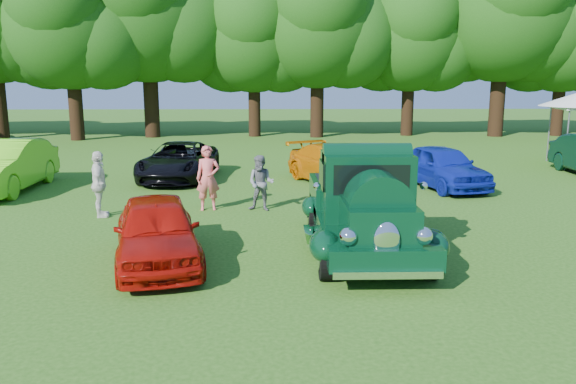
{
  "coord_description": "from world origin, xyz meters",
  "views": [
    {
      "loc": [
        -0.52,
        -10.84,
        3.46
      ],
      "look_at": [
        -0.21,
        1.04,
        1.1
      ],
      "focal_mm": 35.0,
      "sensor_mm": 36.0,
      "label": 1
    }
  ],
  "objects_px": {
    "back_car_blue": "(442,167)",
    "spectator_white": "(99,184)",
    "back_car_orange": "(336,165)",
    "spectator_grey": "(261,183)",
    "hero_pickup": "(363,208)",
    "back_car_lime": "(5,166)",
    "red_convertible": "(157,231)",
    "back_car_black": "(179,161)",
    "spectator_pink": "(208,178)"
  },
  "relations": [
    {
      "from": "back_car_orange",
      "to": "spectator_white",
      "type": "xyz_separation_m",
      "value": [
        -6.59,
        -4.58,
        0.19
      ]
    },
    {
      "from": "back_car_blue",
      "to": "spectator_white",
      "type": "height_order",
      "value": "spectator_white"
    },
    {
      "from": "spectator_grey",
      "to": "spectator_white",
      "type": "bearing_deg",
      "value": -157.33
    },
    {
      "from": "hero_pickup",
      "to": "spectator_white",
      "type": "distance_m",
      "value": 7.01
    },
    {
      "from": "spectator_pink",
      "to": "spectator_grey",
      "type": "height_order",
      "value": "spectator_pink"
    },
    {
      "from": "back_car_lime",
      "to": "spectator_grey",
      "type": "distance_m",
      "value": 8.67
    },
    {
      "from": "back_car_lime",
      "to": "spectator_white",
      "type": "height_order",
      "value": "spectator_white"
    },
    {
      "from": "back_car_lime",
      "to": "spectator_grey",
      "type": "relative_size",
      "value": 3.29
    },
    {
      "from": "hero_pickup",
      "to": "back_car_black",
      "type": "xyz_separation_m",
      "value": [
        -5.22,
        8.68,
        -0.23
      ]
    },
    {
      "from": "red_convertible",
      "to": "spectator_pink",
      "type": "relative_size",
      "value": 2.17
    },
    {
      "from": "back_car_lime",
      "to": "spectator_white",
      "type": "relative_size",
      "value": 2.89
    },
    {
      "from": "back_car_lime",
      "to": "back_car_black",
      "type": "height_order",
      "value": "back_car_lime"
    },
    {
      "from": "back_car_orange",
      "to": "spectator_white",
      "type": "distance_m",
      "value": 8.03
    },
    {
      "from": "back_car_black",
      "to": "back_car_blue",
      "type": "bearing_deg",
      "value": -6.85
    },
    {
      "from": "hero_pickup",
      "to": "back_car_lime",
      "type": "bearing_deg",
      "value": 147.58
    },
    {
      "from": "red_convertible",
      "to": "spectator_grey",
      "type": "distance_m",
      "value": 4.84
    },
    {
      "from": "back_car_lime",
      "to": "spectator_pink",
      "type": "xyz_separation_m",
      "value": [
        6.73,
        -2.78,
        0.06
      ]
    },
    {
      "from": "hero_pickup",
      "to": "back_car_lime",
      "type": "distance_m",
      "value": 12.26
    },
    {
      "from": "hero_pickup",
      "to": "back_car_orange",
      "type": "xyz_separation_m",
      "value": [
        0.28,
        7.62,
        -0.23
      ]
    },
    {
      "from": "spectator_white",
      "to": "back_car_lime",
      "type": "bearing_deg",
      "value": 34.92
    },
    {
      "from": "back_car_blue",
      "to": "spectator_white",
      "type": "distance_m",
      "value": 10.72
    },
    {
      "from": "red_convertible",
      "to": "back_car_lime",
      "type": "xyz_separation_m",
      "value": [
        -6.27,
        7.35,
        0.17
      ]
    },
    {
      "from": "back_car_black",
      "to": "back_car_orange",
      "type": "bearing_deg",
      "value": -6.26
    },
    {
      "from": "red_convertible",
      "to": "spectator_pink",
      "type": "distance_m",
      "value": 4.6
    },
    {
      "from": "back_car_black",
      "to": "spectator_grey",
      "type": "height_order",
      "value": "spectator_grey"
    },
    {
      "from": "spectator_pink",
      "to": "back_car_lime",
      "type": "bearing_deg",
      "value": 148.32
    },
    {
      "from": "hero_pickup",
      "to": "red_convertible",
      "type": "bearing_deg",
      "value": -169.15
    },
    {
      "from": "red_convertible",
      "to": "back_car_black",
      "type": "xyz_separation_m",
      "value": [
        -1.14,
        9.46,
        0.01
      ]
    },
    {
      "from": "spectator_white",
      "to": "spectator_pink",
      "type": "bearing_deg",
      "value": -88.29
    },
    {
      "from": "back_car_blue",
      "to": "spectator_pink",
      "type": "bearing_deg",
      "value": -170.25
    },
    {
      "from": "hero_pickup",
      "to": "back_car_orange",
      "type": "height_order",
      "value": "hero_pickup"
    },
    {
      "from": "red_convertible",
      "to": "back_car_orange",
      "type": "xyz_separation_m",
      "value": [
        4.35,
        8.4,
        0.01
      ]
    },
    {
      "from": "back_car_blue",
      "to": "red_convertible",
      "type": "bearing_deg",
      "value": -148.54
    },
    {
      "from": "hero_pickup",
      "to": "spectator_pink",
      "type": "relative_size",
      "value": 3.0
    },
    {
      "from": "back_car_black",
      "to": "spectator_pink",
      "type": "bearing_deg",
      "value": -67.24
    },
    {
      "from": "back_car_lime",
      "to": "red_convertible",
      "type": "bearing_deg",
      "value": -51.32
    },
    {
      "from": "back_car_orange",
      "to": "back_car_blue",
      "type": "bearing_deg",
      "value": -38.11
    },
    {
      "from": "back_car_black",
      "to": "back_car_blue",
      "type": "relative_size",
      "value": 1.16
    },
    {
      "from": "back_car_orange",
      "to": "spectator_grey",
      "type": "bearing_deg",
      "value": -147.63
    },
    {
      "from": "back_car_orange",
      "to": "spectator_grey",
      "type": "height_order",
      "value": "spectator_grey"
    },
    {
      "from": "back_car_lime",
      "to": "back_car_black",
      "type": "bearing_deg",
      "value": 20.5
    },
    {
      "from": "hero_pickup",
      "to": "back_car_orange",
      "type": "distance_m",
      "value": 7.63
    },
    {
      "from": "back_car_lime",
      "to": "back_car_blue",
      "type": "xyz_separation_m",
      "value": [
        14.04,
        0.3,
        -0.12
      ]
    },
    {
      "from": "back_car_lime",
      "to": "back_car_orange",
      "type": "distance_m",
      "value": 10.68
    },
    {
      "from": "spectator_grey",
      "to": "spectator_white",
      "type": "distance_m",
      "value": 4.18
    },
    {
      "from": "back_car_orange",
      "to": "back_car_blue",
      "type": "relative_size",
      "value": 1.11
    },
    {
      "from": "back_car_orange",
      "to": "spectator_grey",
      "type": "relative_size",
      "value": 3.03
    },
    {
      "from": "spectator_grey",
      "to": "red_convertible",
      "type": "bearing_deg",
      "value": -99.06
    },
    {
      "from": "spectator_pink",
      "to": "spectator_white",
      "type": "xyz_separation_m",
      "value": [
        -2.7,
        -0.75,
        -0.02
      ]
    },
    {
      "from": "back_car_blue",
      "to": "spectator_grey",
      "type": "xyz_separation_m",
      "value": [
        -5.88,
        -3.2,
        0.06
      ]
    }
  ]
}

